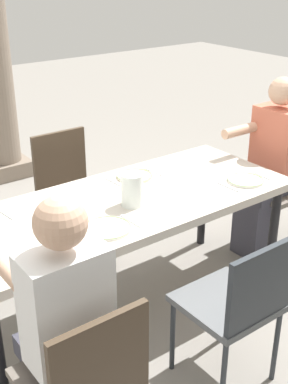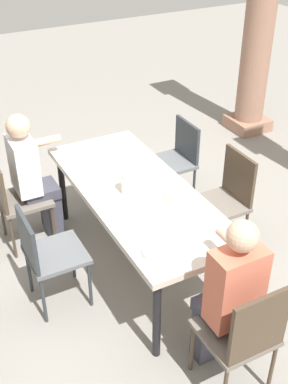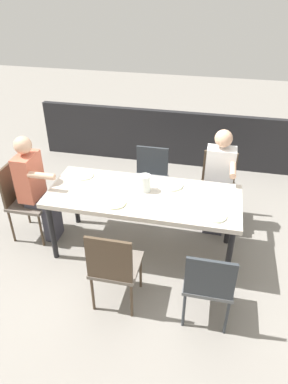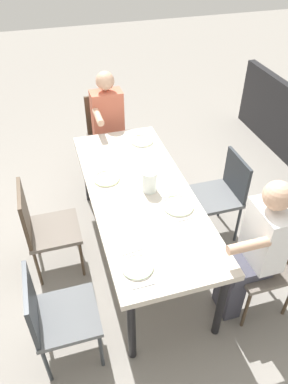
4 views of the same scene
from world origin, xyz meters
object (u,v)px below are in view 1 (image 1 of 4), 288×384
Objects in this scene: water_pitcher at (132,191)px; chair_mid_south at (238,301)px; chair_west_south at (86,380)px; diner_man_white at (60,323)px; plate_3 at (246,180)px; chair_head_east at (284,177)px; plate_2 at (134,176)px; chair_mid_north at (69,188)px; dining_table at (125,210)px; diner_woman_green at (269,164)px; plate_1 at (107,228)px.

chair_mid_south is at bearing -82.93° from water_pitcher.
chair_west_south is 4.75× the size of water_pitcher.
plate_3 is at bearing 15.37° from diner_man_white.
chair_mid_south is at bearing -148.49° from chair_head_east.
diner_man_white is 5.67× the size of plate_2.
plate_2 is (0.15, 1.08, 0.27)m from chair_mid_south.
dining_table is at bearing -96.28° from chair_mid_north.
diner_man_white is (-0.00, 0.18, 0.17)m from chair_west_south.
chair_head_east is 1.49m from water_pitcher.
dining_table is 1.57× the size of diner_woman_green.
chair_mid_north is 0.71× the size of diner_man_white.
chair_west_south is at bearing -133.37° from plate_2.
chair_head_east is 1.76m from plate_1.
chair_mid_south is 0.94m from plate_3.
chair_west_south is 1.90m from chair_mid_north.
water_pitcher reaches higher than dining_table.
diner_woman_green is (-0.20, 0.00, 0.15)m from chair_head_east.
water_pitcher is at bearing -95.84° from chair_mid_north.
chair_head_east is 4.21× the size of plate_2.
chair_west_south is at bearing -132.71° from dining_table.
water_pitcher reaches higher than plate_2.
dining_table is 1.26m from diner_woman_green.
plate_3 is at bearing 21.60° from chair_west_south.
dining_table is 2.16× the size of chair_head_east.
diner_woman_green is (1.26, 0.00, -0.01)m from dining_table.
chair_mid_north reaches higher than plate_1.
diner_man_white is at bearing -164.63° from plate_3.
plate_3 is (1.54, 0.61, 0.26)m from chair_west_south.
diner_woman_green reaches higher than dining_table.
chair_mid_north reaches higher than chair_west_south.
chair_mid_south is at bearing -90.00° from chair_mid_north.
diner_man_white reaches higher than chair_west_south.
chair_west_south is at bearing -89.07° from diner_man_white.
plate_2 is 1.20× the size of water_pitcher.
water_pitcher is (-0.25, -0.32, 0.08)m from plate_2.
dining_table is 0.17m from water_pitcher.
chair_head_east is at bearing -0.85° from diner_woman_green.
water_pitcher reaches higher than chair_head_east.
water_pitcher is at bearing 97.07° from chair_mid_south.
plate_1 is at bearing -137.31° from plate_2.
dining_table is 9.12× the size of plate_2.
dining_table is 10.95× the size of water_pitcher.
diner_woman_green is 1.05m from plate_2.
water_pitcher reaches higher than plate_3.
plate_1 is (0.51, 0.42, 0.09)m from diner_man_white.
chair_head_east is (1.37, -0.84, 0.02)m from chair_mid_north.
dining_table is 9.17× the size of plate_3.
dining_table is at bearing 41.06° from plate_1.
diner_man_white reaches higher than water_pitcher.
dining_table is 0.37m from plate_1.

